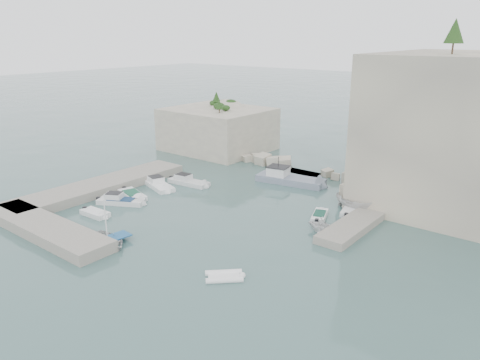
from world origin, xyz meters
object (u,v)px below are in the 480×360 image
Objects in this scene: motorboat_b at (159,188)px; motorboat_d at (121,204)px; tender_east_b at (319,218)px; tender_east_c at (351,212)px; motorboat_c at (132,197)px; inflatable_dinghy at (224,278)px; motorboat_a at (189,184)px; tender_east_a at (322,232)px; rowboat at (108,244)px; work_boat at (290,183)px; motorboat_e at (95,216)px; tender_east_d at (354,210)px.

motorboat_b and motorboat_d have the same top height.
tender_east_b and tender_east_c have the same top height.
inflatable_dinghy is (21.63, -8.12, 0.00)m from motorboat_c.
tender_east_c is (23.05, 11.94, 0.00)m from motorboat_c.
motorboat_a is at bearing 76.87° from motorboat_b.
rowboat is at bearing 134.91° from tender_east_a.
tender_east_a is 0.32× the size of work_boat.
motorboat_c is at bearing -109.35° from motorboat_a.
motorboat_c is at bearing 81.81° from motorboat_d.
tender_east_b is (19.50, 14.63, 0.00)m from motorboat_e.
tender_east_d is at bearing -19.05° from tender_east_c.
rowboat is 12.91m from inflatable_dinghy.
rowboat is (7.03, -17.95, 0.00)m from motorboat_a.
motorboat_b is at bearing 94.88° from tender_east_c.
motorboat_b is 23.54m from tender_east_a.
motorboat_a and motorboat_b have the same top height.
tender_east_d is at bearing 37.41° from motorboat_b.
motorboat_a is 1.27× the size of tender_east_d.
tender_east_c is at bearing 4.08° from motorboat_d.
rowboat is at bearing -32.51° from motorboat_c.
inflatable_dinghy is (19.89, -1.65, 0.00)m from motorboat_e.
tender_east_d is (0.08, 0.75, 0.00)m from tender_east_c.
motorboat_d is 1.31× the size of tender_east_c.
motorboat_e is 1.17× the size of tender_east_a.
rowboat is (7.13, -3.59, 0.00)m from motorboat_e.
tender_east_b is at bearing -53.08° from work_boat.
work_boat reaches higher than tender_east_c.
rowboat reaches higher than tender_east_c.
motorboat_b is 25.22m from inflatable_dinghy.
motorboat_e is at bearing -96.61° from motorboat_a.
motorboat_b is 1.57× the size of tender_east_b.
motorboat_d is at bearing -130.51° from work_boat.
motorboat_a is at bearing 55.92° from motorboat_d.
motorboat_a is at bearing 92.98° from motorboat_c.
motorboat_e reaches higher than inflatable_dinghy.
tender_east_a is at bearing -37.00° from rowboat.
work_boat is (-11.10, 4.04, 0.00)m from tender_east_d.
tender_east_a is at bearing 28.41° from motorboat_c.
motorboat_d is at bearing 52.59° from rowboat.
tender_east_d is 11.81m from work_boat.
motorboat_c is 1.06× the size of rowboat.
tender_east_b is (-2.08, 3.08, 0.00)m from tender_east_a.
tender_east_d is (23.13, 12.69, 0.00)m from motorboat_c.
rowboat is at bearing -106.88° from work_boat.
work_boat is (12.03, 16.72, 0.00)m from motorboat_c.
tender_east_a reaches higher than motorboat_e.
tender_east_b is at bearing -5.39° from motorboat_a.
motorboat_d is at bearing 96.85° from tender_east_b.
work_boat is at bearing 66.80° from inflatable_dinghy.
tender_east_d is (23.35, 8.20, 0.00)m from motorboat_b.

